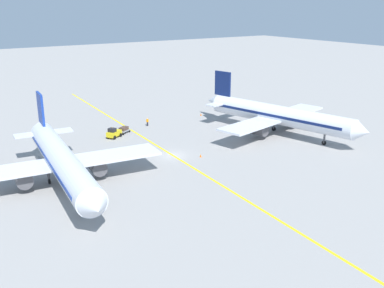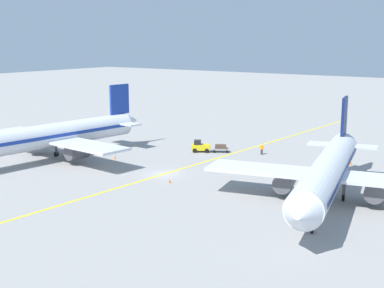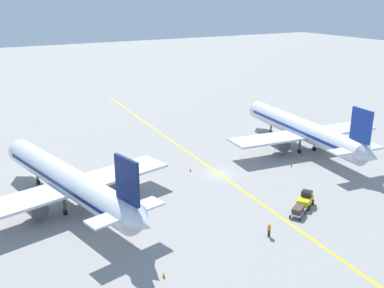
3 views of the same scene
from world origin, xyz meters
TOP-DOWN VIEW (x-y plane):
  - ground_plane at (0.00, 0.00)m, footprint 400.00×400.00m
  - apron_yellow_centreline at (0.00, 0.00)m, footprint 7.32×119.82m
  - airplane_at_gate at (-23.08, -0.00)m, footprint 28.45×35.23m
  - airplane_adjacent_stand at (19.18, 2.66)m, footprint 28.38×35.55m
  - baggage_tug_white at (3.97, -14.78)m, footprint 3.34×2.87m
  - baggage_cart_trailing at (1.15, -16.48)m, footprint 2.95×2.54m
  - ground_crew_worker at (-5.17, -18.70)m, footprint 0.57×0.29m
  - traffic_cone_near_nose at (-3.36, 3.21)m, footprint 0.32×0.32m
  - traffic_cone_mid_apron at (11.88, -3.01)m, footprint 0.32×0.32m
  - traffic_cone_by_wingtip at (-19.18, -19.87)m, footprint 0.32×0.32m

SIDE VIEW (x-z plane):
  - ground_plane at x=0.00m, z-range 0.00..0.00m
  - apron_yellow_centreline at x=0.00m, z-range 0.00..0.01m
  - traffic_cone_near_nose at x=-3.36m, z-range 0.00..0.55m
  - traffic_cone_mid_apron at x=11.88m, z-range 0.00..0.55m
  - traffic_cone_by_wingtip at x=-19.18m, z-range 0.00..0.55m
  - baggage_cart_trailing at x=1.15m, z-range 0.14..1.38m
  - baggage_tug_white at x=3.97m, z-range -0.15..1.96m
  - ground_crew_worker at x=-5.17m, z-range 0.07..1.75m
  - airplane_at_gate at x=-23.08m, z-range -1.59..9.01m
  - airplane_adjacent_stand at x=19.18m, z-range -1.59..9.01m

